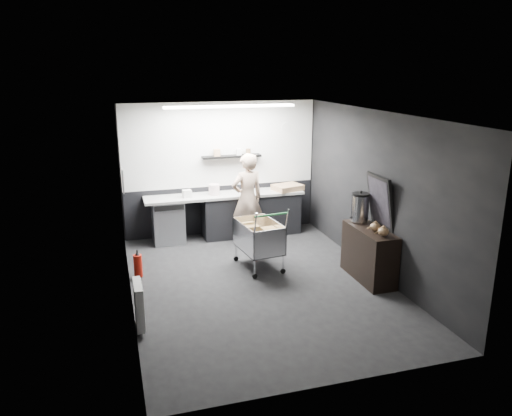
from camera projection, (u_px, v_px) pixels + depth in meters
name	position (u px, v px, depth m)	size (l,w,h in m)	color
floor	(260.00, 284.00, 8.02)	(5.50, 5.50, 0.00)	black
ceiling	(260.00, 114.00, 7.28)	(5.50, 5.50, 0.00)	white
wall_back	(221.00, 169.00, 10.18)	(5.50, 5.50, 0.00)	black
wall_front	(338.00, 271.00, 5.11)	(5.50, 5.50, 0.00)	black
wall_left	(126.00, 213.00, 7.10)	(5.50, 5.50, 0.00)	black
wall_right	(376.00, 194.00, 8.19)	(5.50, 5.50, 0.00)	black
kitchen_wall_panel	(220.00, 145.00, 10.03)	(3.95, 0.02, 1.70)	silver
dado_panel	(222.00, 209.00, 10.40)	(3.95, 0.02, 1.00)	black
floating_shelf	(232.00, 156.00, 10.04)	(1.20, 0.22, 0.04)	black
wall_clock	(286.00, 127.00, 10.32)	(0.20, 0.20, 0.03)	silver
poster	(123.00, 180.00, 8.25)	(0.02, 0.30, 0.40)	silver
poster_red_band	(123.00, 176.00, 8.23)	(0.01, 0.22, 0.10)	#B41A16
radiator	(139.00, 304.00, 6.56)	(0.10, 0.50, 0.60)	silver
ceiling_strip	(230.00, 106.00, 8.99)	(2.40, 0.20, 0.04)	white
prep_counter	(232.00, 214.00, 10.16)	(3.20, 0.61, 0.90)	black
person	(247.00, 199.00, 9.69)	(0.65, 0.43, 1.78)	beige
shopping_cart	(259.00, 238.00, 8.54)	(0.72, 1.07, 1.11)	silver
sideboard	(369.00, 246.00, 8.10)	(0.49, 1.15, 1.72)	black
fire_extinguisher	(138.00, 265.00, 8.19)	(0.14, 0.14, 0.47)	#B6180C
cardboard_box	(288.00, 187.00, 10.30)	(0.56, 0.43, 0.11)	#A9805A
pink_tub	(214.00, 190.00, 9.92)	(0.21, 0.21, 0.21)	silver
white_container	(187.00, 194.00, 9.73)	(0.17, 0.13, 0.15)	silver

